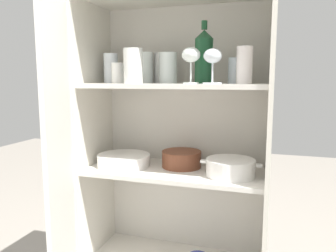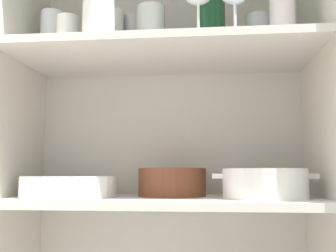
{
  "view_description": "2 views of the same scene",
  "coord_description": "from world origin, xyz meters",
  "px_view_note": "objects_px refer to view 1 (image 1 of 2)",
  "views": [
    {
      "loc": [
        0.41,
        -1.22,
        1.14
      ],
      "look_at": [
        -0.03,
        0.16,
        0.94
      ],
      "focal_mm": 35.0,
      "sensor_mm": 36.0,
      "label": 1
    },
    {
      "loc": [
        0.11,
        -0.85,
        0.8
      ],
      "look_at": [
        0.01,
        0.19,
        0.93
      ],
      "focal_mm": 42.0,
      "sensor_mm": 36.0,
      "label": 2
    }
  ],
  "objects_px": {
    "wine_bottle": "(204,56)",
    "plate_stack_white": "(124,160)",
    "casserole_dish": "(230,168)",
    "mixing_bowl_large": "(182,158)"
  },
  "relations": [
    {
      "from": "plate_stack_white",
      "to": "mixing_bowl_large",
      "type": "relative_size",
      "value": 1.36
    },
    {
      "from": "wine_bottle",
      "to": "casserole_dish",
      "type": "bearing_deg",
      "value": -10.47
    },
    {
      "from": "wine_bottle",
      "to": "plate_stack_white",
      "type": "bearing_deg",
      "value": -178.93
    },
    {
      "from": "plate_stack_white",
      "to": "mixing_bowl_large",
      "type": "height_order",
      "value": "mixing_bowl_large"
    },
    {
      "from": "mixing_bowl_large",
      "to": "casserole_dish",
      "type": "relative_size",
      "value": 0.71
    },
    {
      "from": "wine_bottle",
      "to": "mixing_bowl_large",
      "type": "relative_size",
      "value": 1.42
    },
    {
      "from": "plate_stack_white",
      "to": "wine_bottle",
      "type": "bearing_deg",
      "value": 1.07
    },
    {
      "from": "wine_bottle",
      "to": "casserole_dish",
      "type": "distance_m",
      "value": 0.48
    },
    {
      "from": "casserole_dish",
      "to": "wine_bottle",
      "type": "bearing_deg",
      "value": 169.53
    },
    {
      "from": "plate_stack_white",
      "to": "mixing_bowl_large",
      "type": "bearing_deg",
      "value": 12.89
    }
  ]
}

